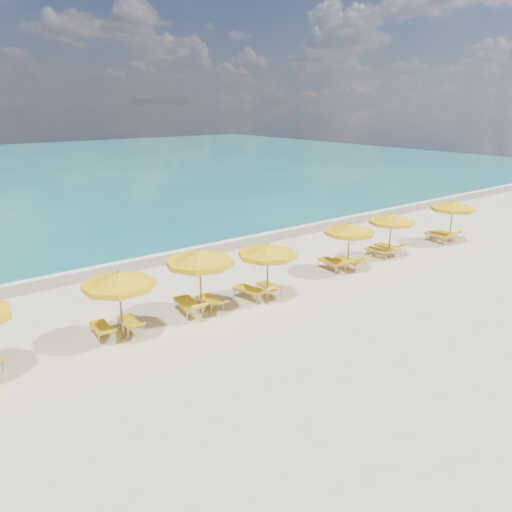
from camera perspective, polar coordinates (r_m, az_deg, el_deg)
ground_plane at (r=21.14m, az=2.50°, el=-4.06°), size 120.00×120.00×0.00m
ocean at (r=64.73m, az=-26.44°, el=8.65°), size 120.00×80.00×0.30m
wet_sand_band at (r=26.89m, az=-7.73°, el=0.50°), size 120.00×2.60×0.01m
foam_line at (r=27.56m, az=-8.57°, el=0.88°), size 120.00×1.20×0.03m
whitecap_near at (r=33.58m, az=-25.11°, el=2.38°), size 14.00×0.36×0.05m
whitecap_far at (r=44.84m, az=-9.66°, el=7.13°), size 18.00×0.30×0.05m
umbrella_2 at (r=16.91m, az=-15.44°, el=-2.72°), size 3.17×3.17×2.44m
umbrella_3 at (r=18.35m, az=-6.45°, el=-0.25°), size 2.82×2.82×2.57m
umbrella_4 at (r=19.65m, az=1.34°, el=0.59°), size 2.50×2.50×2.40m
umbrella_5 at (r=23.46m, az=10.66°, el=3.02°), size 2.65×2.65×2.38m
umbrella_6 at (r=26.17m, az=15.23°, el=4.06°), size 2.30×2.30×2.32m
umbrella_7 at (r=30.11m, az=21.61°, el=5.33°), size 2.98×2.98×2.44m
lounger_2_left at (r=17.90m, az=-17.17°, el=-8.25°), size 0.70×1.70×0.67m
lounger_2_right at (r=18.07m, az=-14.19°, el=-7.75°), size 0.69×1.69×0.68m
lounger_3_left at (r=19.05m, az=-7.73°, el=-5.88°), size 0.95×2.08×0.84m
lounger_3_right at (r=19.46m, az=-5.23°, el=-5.43°), size 0.62×1.70×0.62m
lounger_4_left at (r=20.22m, az=-0.53°, el=-4.35°), size 0.96×1.97×0.84m
lounger_4_right at (r=20.80m, az=1.58°, el=-3.85°), size 0.69×1.69×0.61m
lounger_5_left at (r=23.95m, az=8.73°, el=-1.06°), size 0.85×1.97×0.86m
lounger_5_right at (r=24.36m, az=10.64°, el=-0.86°), size 0.77×1.84×0.89m
lounger_6_left at (r=26.41m, az=13.90°, el=0.32°), size 0.84×1.86×0.75m
lounger_6_right at (r=27.15m, az=14.94°, el=0.73°), size 0.67×1.81×0.87m
lounger_7_left at (r=30.21m, az=20.19°, el=1.94°), size 0.88×2.02×0.97m
lounger_7_right at (r=31.18m, az=20.85°, el=2.23°), size 0.82×1.77×0.70m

